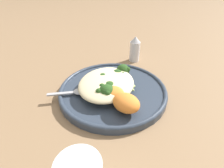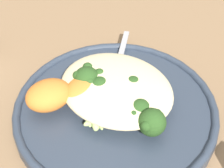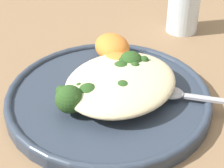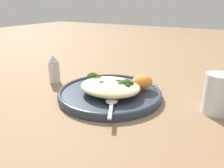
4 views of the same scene
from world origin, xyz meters
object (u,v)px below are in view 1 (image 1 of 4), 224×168
quinoa_mound (106,84)px  sweet_potato_chunk_0 (113,93)px  broccoli_stalk_2 (115,82)px  sweet_potato_chunk_1 (126,103)px  broccoli_stalk_0 (123,73)px  spoon (78,91)px  broccoli_stalk_1 (119,77)px  broccoli_stalk_3 (107,81)px  broccoli_stalk_4 (109,86)px  broccoli_stalk_5 (113,87)px  plate (111,90)px  broccoli_stalk_6 (107,91)px  salt_shaker (135,49)px

quinoa_mound → sweet_potato_chunk_0: 0.04m
broccoli_stalk_2 → sweet_potato_chunk_1: 0.10m
broccoli_stalk_0 → spoon: (-0.11, 0.09, -0.01)m
broccoli_stalk_1 → broccoli_stalk_3: bearing=96.6°
broccoli_stalk_4 → broccoli_stalk_5: 0.02m
broccoli_stalk_2 → broccoli_stalk_5: size_ratio=1.10×
spoon → plate: bearing=-171.6°
broccoli_stalk_6 → spoon: broccoli_stalk_6 is taller
spoon → sweet_potato_chunk_1: bearing=143.5°
broccoli_stalk_2 → sweet_potato_chunk_0: size_ratio=1.54×
broccoli_stalk_5 → salt_shaker: 0.25m
broccoli_stalk_1 → broccoli_stalk_2: 0.02m
broccoli_stalk_0 → broccoli_stalk_1: bearing=145.6°
broccoli_stalk_1 → broccoli_stalk_3: same height
broccoli_stalk_6 → sweet_potato_chunk_0: bearing=135.2°
broccoli_stalk_1 → sweet_potato_chunk_1: 0.12m
broccoli_stalk_2 → spoon: (-0.06, 0.08, -0.01)m
broccoli_stalk_2 → sweet_potato_chunk_1: bearing=140.2°
broccoli_stalk_3 → sweet_potato_chunk_1: bearing=138.3°
broccoli_stalk_3 → broccoli_stalk_4: broccoli_stalk_3 is taller
broccoli_stalk_2 → broccoli_stalk_3: bearing=36.2°
broccoli_stalk_3 → broccoli_stalk_5: 0.04m
broccoli_stalk_5 → spoon: size_ratio=0.81×
broccoli_stalk_2 → broccoli_stalk_5: broccoli_stalk_5 is taller
plate → broccoli_stalk_0: 0.07m
plate → sweet_potato_chunk_0: sweet_potato_chunk_0 is taller
plate → quinoa_mound: quinoa_mound is taller
broccoli_stalk_5 → broccoli_stalk_3: bearing=-78.7°
sweet_potato_chunk_0 → sweet_potato_chunk_1: sweet_potato_chunk_1 is taller
plate → broccoli_stalk_6: broccoli_stalk_6 is taller
broccoli_stalk_1 → broccoli_stalk_6: size_ratio=0.83×
broccoli_stalk_2 → broccoli_stalk_6: broccoli_stalk_6 is taller
plate → sweet_potato_chunk_0: (-0.05, -0.02, 0.03)m
broccoli_stalk_4 → sweet_potato_chunk_0: (-0.04, -0.02, 0.01)m
broccoli_stalk_3 → spoon: 0.08m
broccoli_stalk_3 → broccoli_stalk_4: 0.02m
salt_shaker → sweet_potato_chunk_1: bearing=-172.0°
broccoli_stalk_0 → broccoli_stalk_3: size_ratio=1.07×
quinoa_mound → broccoli_stalk_3: same height
sweet_potato_chunk_1 → spoon: (0.02, 0.14, -0.02)m
spoon → broccoli_stalk_4: bearing=-176.8°
quinoa_mound → broccoli_stalk_5: bearing=-108.0°
quinoa_mound → spoon: size_ratio=1.58×
broccoli_stalk_3 → salt_shaker: (0.22, -0.03, 0.01)m
broccoli_stalk_0 → sweet_potato_chunk_1: 0.14m
sweet_potato_chunk_0 → sweet_potato_chunk_1: size_ratio=0.95×
broccoli_stalk_4 → salt_shaker: size_ratio=1.04×
broccoli_stalk_1 → broccoli_stalk_3: 0.04m
broccoli_stalk_0 → broccoli_stalk_2: broccoli_stalk_0 is taller
broccoli_stalk_2 → sweet_potato_chunk_0: 0.06m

